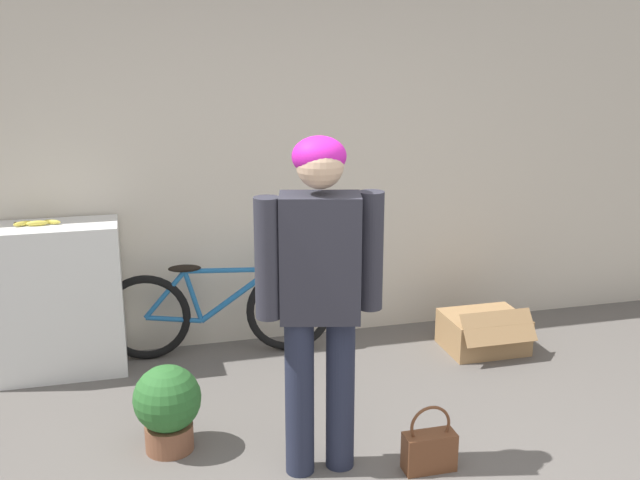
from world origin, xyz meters
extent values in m
cube|color=beige|center=(0.00, 2.61, 1.30)|extent=(8.00, 0.06, 2.60)
cube|color=white|center=(0.55, 2.58, 0.35)|extent=(0.08, 0.01, 0.12)
cube|color=white|center=(-1.48, 2.36, 0.50)|extent=(0.86, 0.40, 1.00)
cylinder|color=#23283D|center=(-0.21, 0.82, 0.41)|extent=(0.15, 0.15, 0.82)
cylinder|color=#23283D|center=(0.00, 0.82, 0.41)|extent=(0.15, 0.15, 0.82)
cube|color=#2D2D38|center=(-0.11, 0.82, 1.13)|extent=(0.42, 0.30, 0.62)
cylinder|color=#2D2D38|center=(-0.36, 0.82, 1.15)|extent=(0.12, 0.12, 0.59)
cylinder|color=#2D2D38|center=(0.15, 0.82, 1.15)|extent=(0.12, 0.12, 0.59)
sphere|color=#DBB28E|center=(-0.11, 0.82, 1.58)|extent=(0.22, 0.22, 0.22)
ellipsoid|color=#D11EAD|center=(-0.11, 0.84, 1.62)|extent=(0.26, 0.23, 0.19)
torus|color=black|center=(-0.91, 2.42, 0.30)|extent=(0.61, 0.12, 0.60)
torus|color=black|center=(0.07, 2.32, 0.30)|extent=(0.61, 0.12, 0.60)
cylinder|color=#1E609E|center=(-0.73, 2.40, 0.28)|extent=(0.38, 0.07, 0.08)
cylinder|color=#1E609E|center=(-0.78, 2.41, 0.46)|extent=(0.30, 0.06, 0.34)
cylinder|color=#1E609E|center=(-0.59, 2.39, 0.44)|extent=(0.13, 0.05, 0.37)
cylinder|color=#1E609E|center=(-0.30, 2.36, 0.43)|extent=(0.52, 0.09, 0.38)
cylinder|color=#1E609E|center=(-0.35, 2.36, 0.61)|extent=(0.59, 0.09, 0.05)
cylinder|color=#1E609E|center=(0.01, 2.33, 0.45)|extent=(0.15, 0.05, 0.31)
cylinder|color=#1E609E|center=(-0.03, 2.33, 0.63)|extent=(0.07, 0.04, 0.08)
cylinder|color=#1E609E|center=(-0.01, 2.33, 0.66)|extent=(0.07, 0.46, 0.02)
ellipsoid|color=black|center=(-0.64, 2.39, 0.64)|extent=(0.23, 0.10, 0.05)
ellipsoid|color=#EAD64C|center=(-1.53, 2.36, 1.02)|extent=(0.13, 0.03, 0.03)
ellipsoid|color=#EAD64C|center=(-1.62, 2.37, 1.02)|extent=(0.12, 0.08, 0.03)
ellipsoid|color=#EAD64C|center=(-1.45, 2.37, 1.02)|extent=(0.12, 0.08, 0.03)
sphere|color=brown|center=(-1.67, 2.38, 1.02)|extent=(0.02, 0.02, 0.02)
cube|color=brown|center=(0.43, 0.67, 0.10)|extent=(0.27, 0.12, 0.20)
torus|color=brown|center=(0.43, 0.67, 0.25)|extent=(0.22, 0.02, 0.22)
cube|color=#A87F51|center=(1.40, 2.00, 0.13)|extent=(0.55, 0.43, 0.25)
cube|color=#A87F51|center=(1.40, 1.78, 0.24)|extent=(0.52, 0.15, 0.19)
cylinder|color=brown|center=(-0.84, 1.20, 0.07)|extent=(0.26, 0.26, 0.14)
sphere|color=#2D6B2D|center=(-0.84, 1.20, 0.30)|extent=(0.36, 0.36, 0.36)
camera|label=1|loc=(-0.96, -2.47, 2.16)|focal=42.00mm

